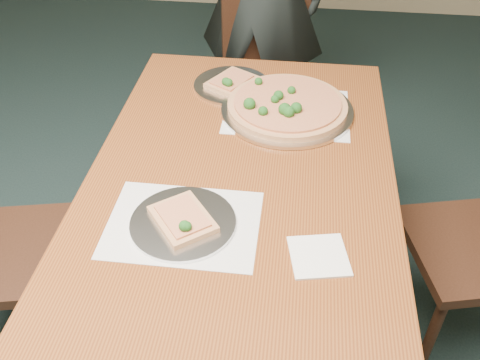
# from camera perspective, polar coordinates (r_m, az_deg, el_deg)

# --- Properties ---
(dining_table) EXTENTS (0.90, 1.50, 0.75)m
(dining_table) POSITION_cam_1_polar(r_m,az_deg,el_deg) (1.61, 0.00, -2.51)
(dining_table) COLOR #5F2D13
(dining_table) RESTS_ON ground
(chair_far) EXTENTS (0.53, 0.53, 0.91)m
(chair_far) POSITION_cam_1_polar(r_m,az_deg,el_deg) (2.62, 3.20, 11.81)
(chair_far) COLOR black
(chair_far) RESTS_ON ground
(placemat_main) EXTENTS (0.42, 0.32, 0.00)m
(placemat_main) POSITION_cam_1_polar(r_m,az_deg,el_deg) (1.85, 5.02, 7.30)
(placemat_main) COLOR white
(placemat_main) RESTS_ON dining_table
(placemat_near) EXTENTS (0.40, 0.30, 0.00)m
(placemat_near) POSITION_cam_1_polar(r_m,az_deg,el_deg) (1.42, -6.08, -4.70)
(placemat_near) COLOR white
(placemat_near) RESTS_ON dining_table
(pizza_pan) EXTENTS (0.45, 0.45, 0.07)m
(pizza_pan) POSITION_cam_1_polar(r_m,az_deg,el_deg) (1.84, 4.99, 7.83)
(pizza_pan) COLOR silver
(pizza_pan) RESTS_ON dining_table
(slice_plate_near) EXTENTS (0.28, 0.28, 0.06)m
(slice_plate_near) POSITION_cam_1_polar(r_m,az_deg,el_deg) (1.41, -6.11, -4.39)
(slice_plate_near) COLOR silver
(slice_plate_near) RESTS_ON dining_table
(slice_plate_far) EXTENTS (0.28, 0.28, 0.06)m
(slice_plate_far) POSITION_cam_1_polar(r_m,az_deg,el_deg) (1.99, -0.90, 10.23)
(slice_plate_far) COLOR silver
(slice_plate_far) RESTS_ON dining_table
(napkin) EXTENTS (0.17, 0.17, 0.01)m
(napkin) POSITION_cam_1_polar(r_m,az_deg,el_deg) (1.35, 8.40, -8.03)
(napkin) COLOR white
(napkin) RESTS_ON dining_table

